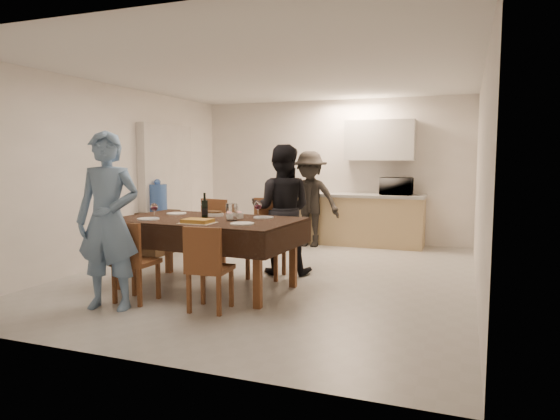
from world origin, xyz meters
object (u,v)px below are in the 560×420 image
Objects in this scene: microwave at (396,186)px; person_near at (108,221)px; water_jug at (158,198)px; dining_table at (207,222)px; wine_bottle at (205,205)px; console at (159,233)px; person_kitchen at (309,199)px; savoury_tart at (198,221)px; water_pitcher at (231,212)px; person_far at (281,209)px.

microwave is 5.16m from person_near.
microwave is at bearing 29.12° from water_jug.
wine_bottle reaches higher than dining_table.
dining_table is 1.22× the size of person_near.
console is at bearing 0.00° from water_jug.
wine_bottle is at bearing -96.42° from person_kitchen.
console is 4.07m from microwave.
wine_bottle is at bearing 63.37° from microwave.
savoury_tart is at bearing -71.30° from dining_table.
microwave is at bearing 29.12° from console.
person_kitchen reaches higher than dining_table.
microwave is at bearing 17.54° from person_kitchen.
wine_bottle is (1.73, -1.58, 0.08)m from water_jug.
water_pitcher is 0.54× the size of savoury_tart.
person_far is (0.45, 1.43, 0.00)m from savoury_tart.
microwave is at bearing 67.75° from savoury_tart.
water_jug is 2.40m from person_far.
dining_table is 1.19m from person_near.
console is at bearing -144.18° from person_kitchen.
dining_table is 1.19m from person_far.
wine_bottle reaches higher than console.
water_jug is at bearing 141.78° from water_pitcher.
console is 0.41× the size of person_near.
person_kitchen is at bearing 35.82° from water_jug.
water_pitcher is 1.35m from person_near.
savoury_tart is 0.20× the size of person_near.
person_far is at bearing 72.53° from savoury_tart.
dining_table is 11.28× the size of water_pitcher.
microwave reaches higher than dining_table.
water_pitcher is 1.12m from person_far.
console is 0.56m from water_jug.
person_near is at bearing -65.29° from water_jug.
water_jug reaches higher than dining_table.
microwave is (1.62, 3.96, 0.20)m from savoury_tart.
savoury_tart is 0.94m from person_near.
console is at bearing 137.65° from wine_bottle.
person_far is (2.33, -0.58, 0.52)m from console.
microwave reaches higher than wine_bottle.
dining_table reaches higher than console.
water_jug is 0.26× the size of person_far.
person_far reaches higher than savoury_tart.
water_pitcher is at bearing 35.44° from person_near.
microwave is (1.77, 3.53, 0.07)m from wine_bottle.
water_pitcher is 0.12× the size of person_kitchen.
wine_bottle reaches higher than savoury_tart.
dining_table is 1.33× the size of person_kitchen.
water_jug is 2.35m from wine_bottle.
person_near is 1.06× the size of person_far.
microwave is 1.51m from person_kitchen.
person_kitchen reaches higher than console.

